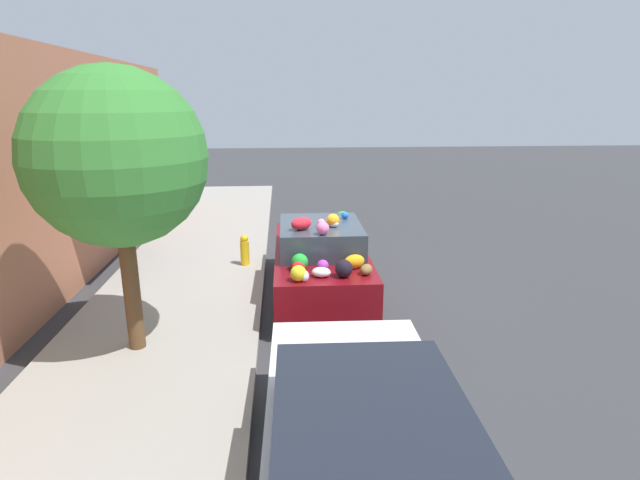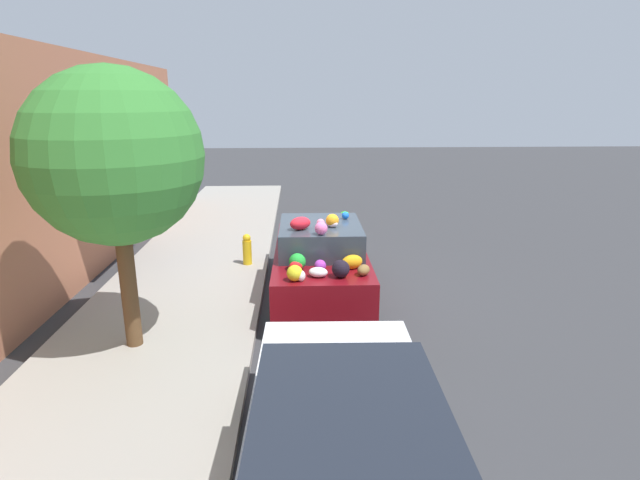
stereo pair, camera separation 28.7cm
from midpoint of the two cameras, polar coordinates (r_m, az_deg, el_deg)
name	(u,v)px [view 2 (the right image)]	position (r m, az deg, el deg)	size (l,w,h in m)	color
ground_plane	(319,295)	(9.91, 0.70, -6.25)	(60.00, 60.00, 0.00)	#38383A
sidewalk_curb	(181,294)	(10.11, -14.85, -5.97)	(24.00, 3.20, 0.13)	#9E998E
building_facade	(49,178)	(10.33, -27.85, 6.24)	(18.00, 1.20, 4.68)	#B26B4C
street_tree	(114,158)	(7.43, -21.43, 8.72)	(2.45, 2.45, 4.06)	brown
fire_hydrant	(247,249)	(11.27, -7.61, -1.07)	(0.20, 0.20, 0.70)	gold
art_car	(320,258)	(9.61, 0.89, -2.08)	(4.06, 1.77, 1.72)	maroon
parked_car_plain	(347,459)	(4.76, 5.02, -23.70)	(4.63, 1.93, 1.37)	silver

